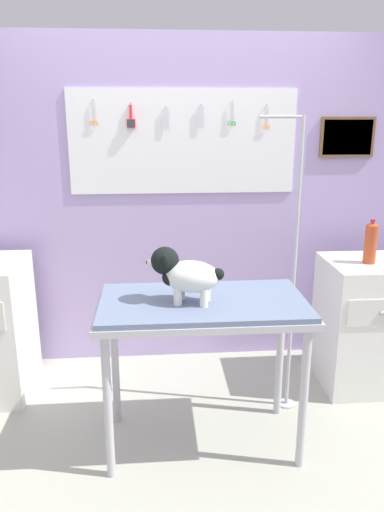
{
  "coord_description": "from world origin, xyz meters",
  "views": [
    {
      "loc": [
        -0.16,
        -2.16,
        1.78
      ],
      "look_at": [
        0.03,
        0.29,
        1.06
      ],
      "focal_mm": 34.36,
      "sensor_mm": 36.0,
      "label": 1
    }
  ],
  "objects": [
    {
      "name": "cabinet_right",
      "position": [
        1.29,
        0.75,
        0.43
      ],
      "size": [
        0.68,
        0.54,
        0.87
      ],
      "color": "silver",
      "rests_on": "ground"
    },
    {
      "name": "grooming_table",
      "position": [
        0.09,
        0.2,
        0.77
      ],
      "size": [
        1.1,
        0.6,
        0.85
      ],
      "color": "#B7B7BC",
      "rests_on": "ground"
    },
    {
      "name": "grooming_arm",
      "position": [
        0.65,
        0.52,
        0.83
      ],
      "size": [
        0.3,
        0.11,
        1.77
      ],
      "color": "#B7B7BC",
      "rests_on": "ground"
    },
    {
      "name": "soda_bottle",
      "position": [
        1.2,
        0.73,
        1.0
      ],
      "size": [
        0.08,
        0.08,
        0.28
      ],
      "color": "#B44722",
      "rests_on": "cabinet_right"
    },
    {
      "name": "dog",
      "position": [
        -0.02,
        0.18,
        1.01
      ],
      "size": [
        0.39,
        0.25,
        0.29
      ],
      "color": "white",
      "rests_on": "grooming_table"
    },
    {
      "name": "ground",
      "position": [
        0.0,
        0.0,
        -0.02
      ],
      "size": [
        4.4,
        4.0,
        0.04
      ],
      "primitive_type": "cube",
      "color": "#A7AA98"
    },
    {
      "name": "rear_wall_panel",
      "position": [
        0.01,
        1.28,
        1.17
      ],
      "size": [
        4.0,
        0.11,
        2.3
      ],
      "color": "#AB96CA",
      "rests_on": "ground"
    }
  ]
}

